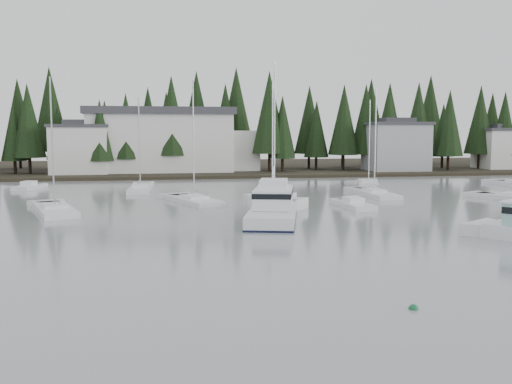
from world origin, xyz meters
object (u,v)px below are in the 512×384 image
runabout_3 (29,188)px  sailboat_10 (140,190)px  house_west (80,148)px  cabin_cruiser_center (273,211)px  harbor_inn (173,141)px  house_east_a (396,145)px  sailboat_6 (274,203)px  sailboat_12 (272,203)px  runabout_1 (353,206)px  house_east_b (503,147)px  sailboat_4 (374,195)px  sailboat_2 (368,185)px  sailboat_8 (55,212)px  sailboat_0 (194,202)px

runabout_3 → sailboat_10: bearing=-90.1°
house_west → cabin_cruiser_center: size_ratio=0.76×
house_west → harbor_inn: size_ratio=0.32×
house_east_a → sailboat_6: bearing=-127.2°
sailboat_12 → runabout_3: bearing=46.8°
runabout_1 → harbor_inn: bearing=14.8°
sailboat_6 → sailboat_12: 0.41m
house_east_b → runabout_3: size_ratio=1.70×
sailboat_4 → sailboat_10: (-26.53, 10.83, -0.01)m
harbor_inn → house_east_b: bearing=-2.2°
house_east_a → sailboat_2: sailboat_2 is taller
sailboat_6 → sailboat_8: 21.08m
house_east_b → sailboat_6: 66.21m
sailboat_2 → runabout_1: sailboat_2 is taller
harbor_inn → sailboat_6: 44.79m
house_east_b → cabin_cruiser_center: house_east_b is taller
house_east_a → cabin_cruiser_center: bearing=-122.7°
sailboat_2 → sailboat_6: size_ratio=0.82×
house_east_a → sailboat_0: size_ratio=0.82×
runabout_3 → sailboat_12: bearing=-110.9°
house_east_a → sailboat_10: bearing=-152.0°
sailboat_0 → sailboat_2: (24.64, 15.75, 0.00)m
house_east_a → sailboat_2: bearing=-121.3°
sailboat_6 → runabout_3: 34.21m
sailboat_8 → runabout_3: 23.97m
sailboat_0 → sailboat_8: sailboat_0 is taller
sailboat_12 → harbor_inn: bearing=4.2°
cabin_cruiser_center → runabout_3: (-25.75, 30.43, -0.64)m
sailboat_6 → runabout_1: (6.88, -4.30, 0.05)m
house_west → sailboat_8: size_ratio=0.76×
house_west → house_east_a: (54.00, -1.00, 0.25)m
harbor_inn → runabout_1: 50.72m
house_east_a → sailboat_10: (-43.63, -23.21, -4.85)m
house_west → sailboat_0: size_ratio=0.74×
sailboat_6 → runabout_1: 8.12m
house_west → sailboat_6: bearing=-58.8°
house_east_b → sailboat_0: (-59.73, -39.32, -4.34)m
cabin_cruiser_center → runabout_1: 11.18m
house_east_b → sailboat_2: bearing=-146.1°
sailboat_0 → sailboat_2: size_ratio=1.07×
cabin_cruiser_center → runabout_1: (9.11, 6.44, -0.64)m
sailboat_4 → sailboat_12: (-12.89, -5.39, 0.01)m
sailboat_10 → sailboat_12: 21.20m
house_east_b → harbor_inn: 61.02m
runabout_3 → sailboat_2: bearing=-77.8°
runabout_1 → sailboat_12: bearing=56.9°
sailboat_8 → runabout_1: size_ratio=1.93×
runabout_1 → runabout_3: same height
sailboat_8 → sailboat_2: bearing=-78.3°
house_east_b → sailboat_4: size_ratio=0.76×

